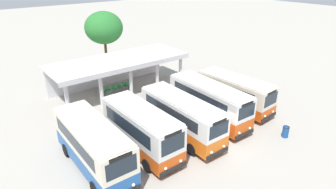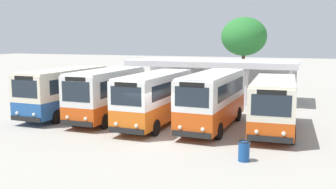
% 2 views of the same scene
% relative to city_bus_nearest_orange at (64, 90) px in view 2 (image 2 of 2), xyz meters
% --- Properties ---
extents(ground_plane, '(180.00, 180.00, 0.00)m').
position_rel_city_bus_nearest_orange_xyz_m(ground_plane, '(8.04, -3.34, -1.77)').
color(ground_plane, '#A39E93').
extents(city_bus_nearest_orange, '(2.51, 7.76, 3.19)m').
position_rel_city_bus_nearest_orange_xyz_m(city_bus_nearest_orange, '(0.00, 0.00, 0.00)').
color(city_bus_nearest_orange, black).
rests_on(city_bus_nearest_orange, ground).
extents(city_bus_second_in_row, '(2.31, 7.10, 3.26)m').
position_rel_city_bus_nearest_orange_xyz_m(city_bus_second_in_row, '(3.44, -0.31, 0.03)').
color(city_bus_second_in_row, black).
rests_on(city_bus_second_in_row, ground).
extents(city_bus_middle_cream, '(2.35, 7.79, 3.15)m').
position_rel_city_bus_nearest_orange_xyz_m(city_bus_middle_cream, '(6.88, -0.55, -0.02)').
color(city_bus_middle_cream, black).
rests_on(city_bus_middle_cream, ground).
extents(city_bus_fourth_amber, '(2.47, 8.02, 3.24)m').
position_rel_city_bus_nearest_orange_xyz_m(city_bus_fourth_amber, '(10.32, -0.02, 0.03)').
color(city_bus_fourth_amber, black).
rests_on(city_bus_fourth_amber, ground).
extents(city_bus_fifth_blue, '(2.61, 7.39, 2.99)m').
position_rel_city_bus_nearest_orange_xyz_m(city_bus_fifth_blue, '(13.76, 0.10, -0.10)').
color(city_bus_fifth_blue, black).
rests_on(city_bus_fifth_blue, ground).
extents(terminal_canopy, '(14.15, 5.49, 3.40)m').
position_rel_city_bus_nearest_orange_xyz_m(terminal_canopy, '(7.78, 10.91, 0.84)').
color(terminal_canopy, silver).
rests_on(terminal_canopy, ground).
extents(waiting_chair_end_by_column, '(0.46, 0.46, 0.86)m').
position_rel_city_bus_nearest_orange_xyz_m(waiting_chair_end_by_column, '(5.61, 10.01, -1.24)').
color(waiting_chair_end_by_column, slate).
rests_on(waiting_chair_end_by_column, ground).
extents(waiting_chair_second_from_end, '(0.46, 0.46, 0.86)m').
position_rel_city_bus_nearest_orange_xyz_m(waiting_chair_second_from_end, '(6.25, 10.15, -1.24)').
color(waiting_chair_second_from_end, slate).
rests_on(waiting_chair_second_from_end, ground).
extents(waiting_chair_middle_seat, '(0.46, 0.46, 0.86)m').
position_rel_city_bus_nearest_orange_xyz_m(waiting_chair_middle_seat, '(6.89, 10.08, -1.24)').
color(waiting_chair_middle_seat, slate).
rests_on(waiting_chair_middle_seat, ground).
extents(waiting_chair_fourth_seat, '(0.46, 0.46, 0.86)m').
position_rel_city_bus_nearest_orange_xyz_m(waiting_chair_fourth_seat, '(7.53, 10.10, -1.24)').
color(waiting_chair_fourth_seat, slate).
rests_on(waiting_chair_fourth_seat, ground).
extents(waiting_chair_fifth_seat, '(0.46, 0.46, 0.86)m').
position_rel_city_bus_nearest_orange_xyz_m(waiting_chair_fifth_seat, '(8.17, 10.08, -1.24)').
color(waiting_chair_fifth_seat, slate).
rests_on(waiting_chair_fifth_seat, ground).
extents(waiting_chair_far_end_seat, '(0.46, 0.46, 0.86)m').
position_rel_city_bus_nearest_orange_xyz_m(waiting_chair_far_end_seat, '(8.81, 10.03, -1.24)').
color(waiting_chair_far_end_seat, slate).
rests_on(waiting_chair_far_end_seat, ground).
extents(roadside_tree_behind_canopy, '(4.45, 4.45, 7.33)m').
position_rel_city_bus_nearest_orange_xyz_m(roadside_tree_behind_canopy, '(9.41, 16.45, 3.65)').
color(roadside_tree_behind_canopy, brown).
rests_on(roadside_tree_behind_canopy, ground).
extents(litter_bin_apron, '(0.49, 0.49, 0.90)m').
position_rel_city_bus_nearest_orange_xyz_m(litter_bin_apron, '(13.05, -5.62, -1.31)').
color(litter_bin_apron, '#19478C').
rests_on(litter_bin_apron, ground).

